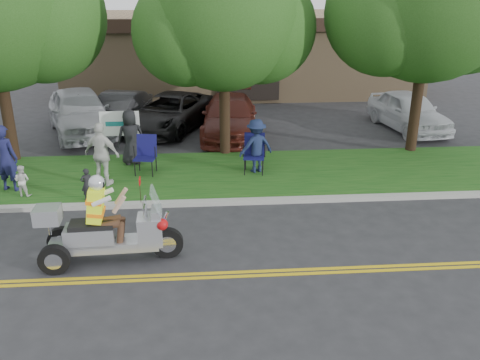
{
  "coord_description": "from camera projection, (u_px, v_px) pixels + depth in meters",
  "views": [
    {
      "loc": [
        -0.25,
        -9.45,
        5.61
      ],
      "look_at": [
        0.62,
        2.0,
        1.1
      ],
      "focal_mm": 38.0,
      "sensor_mm": 36.0,
      "label": 1
    }
  ],
  "objects": [
    {
      "name": "parked_car_right",
      "position": [
        230.0,
        117.0,
        19.58
      ],
      "size": [
        2.47,
        5.23,
        1.47
      ],
      "primitive_type": "imported",
      "rotation": [
        0.0,
        0.0,
        -0.08
      ],
      "color": "#4C1911",
      "rests_on": "ground"
    },
    {
      "name": "curb",
      "position": [
        214.0,
        202.0,
        13.65
      ],
      "size": [
        60.0,
        0.25,
        0.12
      ],
      "primitive_type": "cube",
      "color": "#A8A89E",
      "rests_on": "ground"
    },
    {
      "name": "lawn_chair_a",
      "position": [
        146.0,
        152.0,
        15.45
      ],
      "size": [
        0.71,
        0.73,
        1.17
      ],
      "rotation": [
        0.0,
        0.0,
        -0.17
      ],
      "color": "black",
      "rests_on": "grass_verge"
    },
    {
      "name": "grass_verge",
      "position": [
        212.0,
        174.0,
        15.65
      ],
      "size": [
        60.0,
        4.0,
        0.1
      ],
      "primitive_type": "cube",
      "color": "#134813",
      "rests_on": "ground"
    },
    {
      "name": "parked_car_left",
      "position": [
        118.0,
        111.0,
        20.54
      ],
      "size": [
        2.48,
        4.5,
        1.41
      ],
      "primitive_type": "imported",
      "rotation": [
        0.0,
        0.0,
        -0.25
      ],
      "color": "#272729",
      "rests_on": "ground"
    },
    {
      "name": "centerline_far",
      "position": [
        219.0,
        273.0,
        10.45
      ],
      "size": [
        60.0,
        0.1,
        0.01
      ],
      "primitive_type": "cube",
      "color": "gold",
      "rests_on": "ground"
    },
    {
      "name": "spectator_chair_a",
      "position": [
        256.0,
        146.0,
        15.46
      ],
      "size": [
        1.21,
        0.93,
        1.66
      ],
      "primitive_type": "imported",
      "rotation": [
        0.0,
        0.0,
        3.47
      ],
      "color": "#182345",
      "rests_on": "grass_verge"
    },
    {
      "name": "tree_right",
      "position": [
        431.0,
        1.0,
        16.03
      ],
      "size": [
        6.86,
        5.6,
        8.07
      ],
      "color": "#332114",
      "rests_on": "ground"
    },
    {
      "name": "commercial_building",
      "position": [
        242.0,
        51.0,
        27.86
      ],
      "size": [
        18.0,
        8.2,
        4.0
      ],
      "color": "#9E7F5B",
      "rests_on": "ground"
    },
    {
      "name": "parked_car_far_left",
      "position": [
        80.0,
        112.0,
        19.69
      ],
      "size": [
        3.75,
        5.6,
        1.77
      ],
      "primitive_type": "imported",
      "rotation": [
        0.0,
        0.0,
        0.35
      ],
      "color": "#ABACB2",
      "rests_on": "ground"
    },
    {
      "name": "lawn_chair_b",
      "position": [
        254.0,
        150.0,
        15.54
      ],
      "size": [
        0.71,
        0.73,
        1.19
      ],
      "rotation": [
        0.0,
        0.0,
        -0.14
      ],
      "color": "black",
      "rests_on": "grass_verge"
    },
    {
      "name": "spectator_adult_right",
      "position": [
        102.0,
        154.0,
        14.4
      ],
      "size": [
        1.17,
        0.82,
        1.84
      ],
      "primitive_type": "imported",
      "rotation": [
        0.0,
        0.0,
        2.76
      ],
      "color": "silver",
      "rests_on": "grass_verge"
    },
    {
      "name": "parked_car_far_right",
      "position": [
        409.0,
        111.0,
        20.33
      ],
      "size": [
        2.42,
        4.67,
        1.52
      ],
      "primitive_type": "imported",
      "rotation": [
        0.0,
        0.0,
        0.14
      ],
      "color": "silver",
      "rests_on": "ground"
    },
    {
      "name": "centerline_near",
      "position": [
        219.0,
        277.0,
        10.3
      ],
      "size": [
        60.0,
        0.1,
        0.01
      ],
      "primitive_type": "cube",
      "color": "gold",
      "rests_on": "ground"
    },
    {
      "name": "ground",
      "position": [
        218.0,
        263.0,
        10.84
      ],
      "size": [
        120.0,
        120.0,
        0.0
      ],
      "primitive_type": "plane",
      "color": "#28282B",
      "rests_on": "ground"
    },
    {
      "name": "parked_car_mid",
      "position": [
        170.0,
        112.0,
        20.33
      ],
      "size": [
        4.14,
        5.63,
        1.42
      ],
      "primitive_type": "imported",
      "rotation": [
        0.0,
        0.0,
        -0.39
      ],
      "color": "black",
      "rests_on": "ground"
    },
    {
      "name": "trike_scooter",
      "position": [
        104.0,
        232.0,
        10.68
      ],
      "size": [
        3.01,
        1.02,
        1.97
      ],
      "rotation": [
        0.0,
        0.0,
        0.04
      ],
      "color": "black",
      "rests_on": "ground"
    },
    {
      "name": "tree_mid",
      "position": [
        225.0,
        21.0,
        15.97
      ],
      "size": [
        5.88,
        4.8,
        7.05
      ],
      "color": "#332114",
      "rests_on": "ground"
    },
    {
      "name": "spectator_adult_left",
      "position": [
        6.0,
        158.0,
        14.02
      ],
      "size": [
        0.79,
        0.62,
        1.89
      ],
      "primitive_type": "imported",
      "rotation": [
        0.0,
        0.0,
        2.87
      ],
      "color": "#191B47",
      "rests_on": "grass_verge"
    },
    {
      "name": "child_right",
      "position": [
        22.0,
        181.0,
        13.82
      ],
      "size": [
        0.49,
        0.42,
        0.88
      ],
      "primitive_type": "imported",
      "rotation": [
        0.0,
        0.0,
        2.92
      ],
      "color": "silver",
      "rests_on": "grass_verge"
    },
    {
      "name": "child_left",
      "position": [
        87.0,
        184.0,
        13.56
      ],
      "size": [
        0.38,
        0.33,
        0.89
      ],
      "primitive_type": "imported",
      "rotation": [
        0.0,
        0.0,
        3.56
      ],
      "color": "black",
      "rests_on": "grass_verge"
    },
    {
      "name": "business_sign",
      "position": [
        120.0,
        126.0,
        16.31
      ],
      "size": [
        1.25,
        0.06,
        1.75
      ],
      "color": "silver",
      "rests_on": "ground"
    },
    {
      "name": "spectator_chair_b",
      "position": [
        131.0,
        137.0,
        16.1
      ],
      "size": [
        0.99,
        0.8,
        1.77
      ],
      "primitive_type": "imported",
      "rotation": [
        0.0,
        0.0,
        3.45
      ],
      "color": "black",
      "rests_on": "grass_verge"
    }
  ]
}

